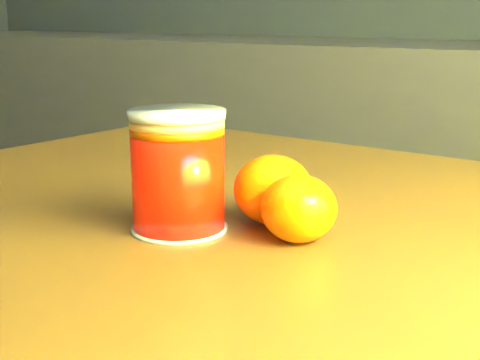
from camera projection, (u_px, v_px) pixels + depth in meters
The scene contains 5 objects.
kitchen_counter at pixel (254, 178), 2.21m from camera, with size 3.15×0.60×0.90m, color #4D4D52.
table at pixel (296, 318), 0.65m from camera, with size 1.05×0.74×0.79m.
juice_glass at pixel (178, 172), 0.59m from camera, with size 0.09×0.09×0.11m.
orange_front at pixel (299, 209), 0.56m from camera, with size 0.07×0.07×0.06m, color orange.
orange_back at pixel (273, 190), 0.61m from camera, with size 0.07×0.07×0.06m, color orange.
Camera 1 is at (1.26, -0.29, 0.97)m, focal length 50.00 mm.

